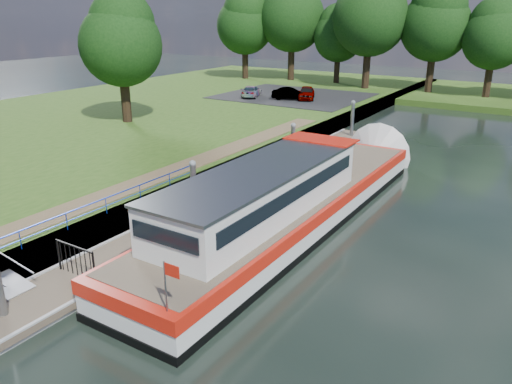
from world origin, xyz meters
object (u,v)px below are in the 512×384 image
Objects in this scene: barge at (296,198)px; car_b at (290,94)px; car_a at (307,93)px; car_c at (251,91)px; pontoon at (250,191)px.

car_b is (-13.70, 24.40, 0.32)m from barge.
car_a reaches higher than car_c.
car_a is at bearing 110.46° from pontoon.
car_b is at bearing 167.38° from car_c.
car_b reaches higher than car_c.
car_b is at bearing 114.08° from pontoon.
barge is 5.77× the size of car_a.
barge is 29.76m from car_c.
barge is at bearing -26.39° from pontoon.
car_c is (-17.79, 23.85, 0.29)m from barge.
pontoon is 24.81m from car_b.
barge is at bearing 106.40° from car_c.
barge reaches higher than car_a.
car_b reaches higher than pontoon.
pontoon is at bearing 153.61° from barge.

